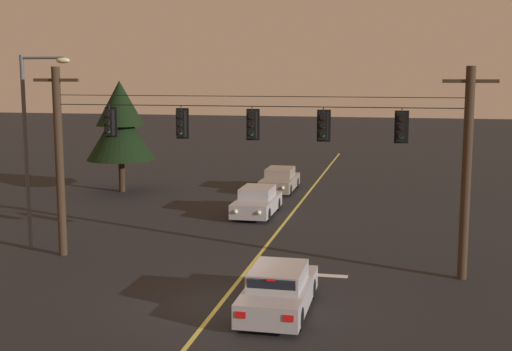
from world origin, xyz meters
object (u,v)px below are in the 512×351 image
traffic_light_leftmost (109,123)px  street_lamp_corner (33,133)px  traffic_light_left_inner (181,124)px  traffic_light_right_inner (323,126)px  car_oncoming_lead (257,202)px  traffic_light_rightmost (402,127)px  tree_verge_near (120,124)px  car_waiting_near_lane (279,290)px  traffic_light_centre (252,125)px  car_oncoming_trailing (280,180)px

traffic_light_leftmost → street_lamp_corner: size_ratio=0.16×
traffic_light_leftmost → traffic_light_left_inner: bearing=0.0°
traffic_light_right_inner → car_oncoming_lead: (-4.26, 9.05, -4.53)m
car_oncoming_lead → traffic_light_leftmost: bearing=-112.2°
traffic_light_left_inner → traffic_light_rightmost: bearing=0.0°
traffic_light_leftmost → car_oncoming_lead: size_ratio=0.28×
car_oncoming_lead → tree_verge_near: size_ratio=0.67×
traffic_light_leftmost → traffic_light_rightmost: same height
traffic_light_leftmost → car_waiting_near_lane: size_ratio=0.28×
traffic_light_rightmost → car_oncoming_lead: size_ratio=0.28×
traffic_light_leftmost → traffic_light_left_inner: (2.79, 0.00, 0.00)m
traffic_light_rightmost → car_oncoming_lead: bearing=127.4°
traffic_light_rightmost → traffic_light_right_inner: bearing=180.0°
traffic_light_leftmost → traffic_light_left_inner: size_ratio=1.00×
traffic_light_left_inner → traffic_light_centre: same height
traffic_light_left_inner → car_oncoming_trailing: bearing=87.1°
traffic_light_left_inner → car_waiting_near_lane: traffic_light_left_inner is taller
car_oncoming_lead → street_lamp_corner: (-7.26, -8.31, 4.00)m
traffic_light_left_inner → traffic_light_right_inner: bearing=0.0°
traffic_light_centre → car_oncoming_lead: 10.27m
traffic_light_right_inner → car_oncoming_trailing: bearing=105.2°
car_oncoming_lead → traffic_light_centre: bearing=-79.1°
car_oncoming_trailing → street_lamp_corner: 17.40m
traffic_light_left_inner → tree_verge_near: bearing=120.9°
traffic_light_centre → street_lamp_corner: 9.04m
traffic_light_left_inner → traffic_light_rightmost: same height
traffic_light_rightmost → tree_verge_near: 21.36m
street_lamp_corner → traffic_light_left_inner: bearing=-6.6°
traffic_light_leftmost → traffic_light_left_inner: same height
traffic_light_right_inner → car_waiting_near_lane: (-0.74, -4.52, -4.53)m
car_waiting_near_lane → car_oncoming_trailing: same height
traffic_light_leftmost → car_oncoming_trailing: bearing=77.4°
car_oncoming_lead → car_oncoming_trailing: (-0.09, 7.03, 0.00)m
traffic_light_rightmost → tree_verge_near: (-16.15, 13.93, -1.17)m
car_waiting_near_lane → car_oncoming_lead: size_ratio=0.98×
traffic_light_right_inner → traffic_light_rightmost: 2.66m
traffic_light_right_inner → traffic_light_centre: bearing=180.0°
traffic_light_right_inner → traffic_light_rightmost: same height
car_oncoming_lead → street_lamp_corner: size_ratio=0.57×
traffic_light_left_inner → traffic_light_rightmost: 7.82m
tree_verge_near → car_oncoming_lead: bearing=-27.9°
traffic_light_left_inner → car_oncoming_trailing: traffic_light_left_inner is taller
traffic_light_centre → traffic_light_rightmost: 5.19m
street_lamp_corner → traffic_light_rightmost: bearing=-3.0°
traffic_light_rightmost → car_oncoming_trailing: (-7.02, 16.07, -4.53)m
car_waiting_near_lane → car_oncoming_trailing: 20.91m
traffic_light_centre → traffic_light_left_inner: bearing=180.0°
traffic_light_left_inner → traffic_light_centre: bearing=0.0°
traffic_light_centre → car_oncoming_trailing: 16.80m
car_waiting_near_lane → street_lamp_corner: street_lamp_corner is taller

